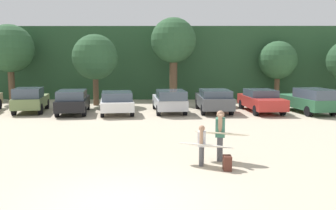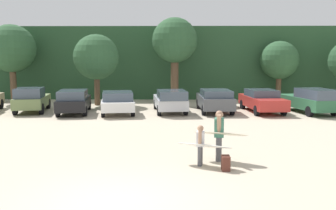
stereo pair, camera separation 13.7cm
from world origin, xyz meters
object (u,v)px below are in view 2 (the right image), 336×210
parked_car_olive_green (32,99)px  person_adult (219,132)px  parked_car_white (118,102)px  parked_car_forest_green (311,100)px  parked_car_dark_gray (215,100)px  parked_car_red (262,100)px  surfboard_white (204,145)px  person_child (200,143)px  parked_car_silver (170,100)px  backpack_dropped (226,163)px  parked_car_black (74,101)px  surfboard_cream (220,134)px

parked_car_olive_green → person_adult: bearing=-146.7°
parked_car_white → parked_car_forest_green: size_ratio=0.98×
parked_car_dark_gray → parked_car_red: 3.03m
parked_car_forest_green → surfboard_white: parked_car_forest_green is taller
person_child → person_adult: bearing=-129.6°
parked_car_olive_green → parked_car_silver: size_ratio=0.90×
backpack_dropped → parked_car_forest_green: bearing=59.4°
parked_car_silver → person_adult: (1.70, -10.90, 0.16)m
parked_car_dark_gray → parked_car_forest_green: 5.96m
person_adult → parked_car_black: bearing=-44.7°
person_adult → surfboard_cream: 0.10m
parked_car_olive_green → parked_car_black: parked_car_olive_green is taller
parked_car_black → parked_car_dark_gray: bearing=-94.1°
parked_car_white → parked_car_dark_gray: 6.16m
person_adult → parked_car_white: bearing=-55.5°
parked_car_black → person_child: parked_car_black is taller
person_child → backpack_dropped: (0.73, -0.54, -0.50)m
parked_car_black → person_child: bearing=-156.2°
parked_car_dark_gray → person_child: bearing=169.1°
parked_car_olive_green → parked_car_forest_green: 17.65m
parked_car_silver → parked_car_red: 5.88m
parked_car_dark_gray → parked_car_white: bearing=94.7°
backpack_dropped → person_adult: bearing=93.6°
parked_car_olive_green → parked_car_dark_gray: 11.70m
parked_car_silver → person_child: parked_car_silver is taller
person_adult → surfboard_cream: size_ratio=0.88×
parked_car_silver → backpack_dropped: bearing=-178.6°
person_adult → parked_car_dark_gray: bearing=-86.8°
person_adult → backpack_dropped: size_ratio=3.71×
parked_car_black → surfboard_cream: parked_car_black is taller
backpack_dropped → parked_car_olive_green: bearing=131.2°
parked_car_white → parked_car_red: bearing=-94.3°
parked_car_black → parked_car_forest_green: 14.81m
parked_car_silver → backpack_dropped: (1.77, -12.02, -0.56)m
parked_car_white → parked_car_red: (9.15, 0.82, -0.00)m
parked_car_black → parked_car_forest_green: parked_car_forest_green is taller
parked_car_white → parked_car_red: size_ratio=0.99×
parked_car_dark_gray → person_adult: 11.27m
surfboard_white → parked_car_black: bearing=-35.2°
parked_car_silver → person_adult: 11.03m
parked_car_forest_green → person_adult: size_ratio=2.91×
surfboard_cream → parked_car_dark_gray: bearing=-77.3°
parked_car_forest_green → backpack_dropped: 13.81m
surfboard_cream → backpack_dropped: bearing=111.0°
parked_car_dark_gray → parked_car_red: parked_car_dark_gray is taller
parked_car_black → backpack_dropped: (7.79, -11.64, -0.56)m
person_child → surfboard_white: bearing=151.6°
person_child → backpack_dropped: person_child is taller
surfboard_cream → surfboard_white: size_ratio=1.02×
parked_car_black → person_child: size_ratio=3.64×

